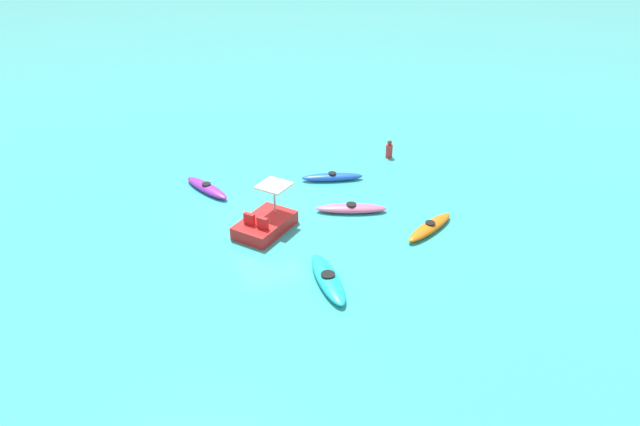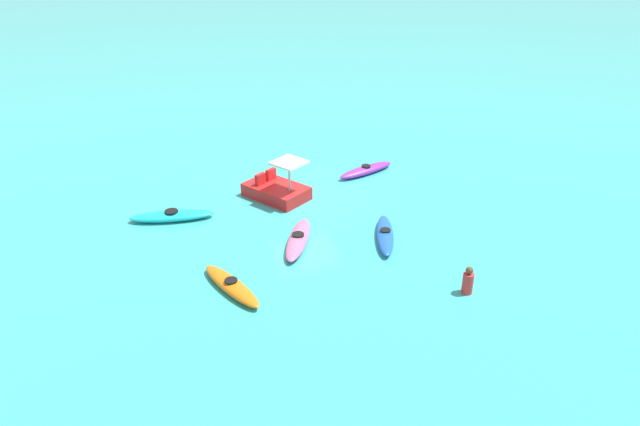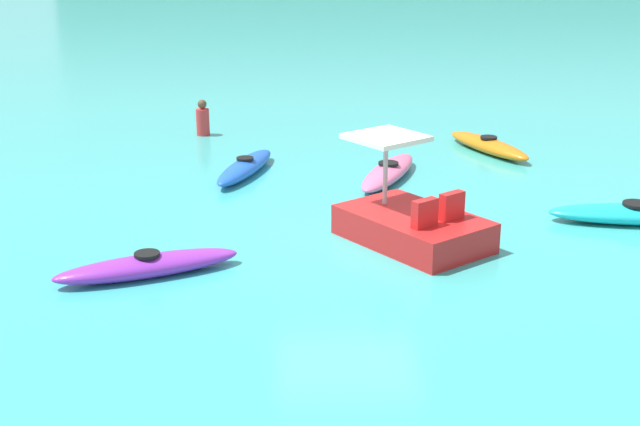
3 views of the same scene
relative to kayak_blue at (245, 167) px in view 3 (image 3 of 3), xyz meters
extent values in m
plane|color=#38ADA8|center=(1.89, -3.77, -0.16)|extent=(600.00, 600.00, 0.00)
ellipsoid|color=blue|center=(0.00, 0.00, 0.00)|extent=(1.39, 2.78, 0.32)
cylinder|color=black|center=(0.00, 0.00, 0.18)|extent=(0.45, 0.45, 0.05)
ellipsoid|color=#19B7C6|center=(6.93, -3.32, 0.00)|extent=(3.06, 1.09, 0.32)
cylinder|color=black|center=(6.93, -3.32, 0.18)|extent=(0.53, 0.53, 0.05)
ellipsoid|color=pink|center=(2.92, -0.49, 0.00)|extent=(1.72, 2.88, 0.32)
cylinder|color=black|center=(2.92, -0.49, 0.18)|extent=(0.54, 0.54, 0.05)
ellipsoid|color=orange|center=(5.44, 1.65, 0.00)|extent=(1.69, 2.75, 0.32)
cylinder|color=black|center=(5.44, 1.65, 0.18)|extent=(0.50, 0.50, 0.05)
ellipsoid|color=purple|center=(-1.21, -5.43, 0.00)|extent=(2.80, 1.56, 0.32)
cylinder|color=black|center=(-1.21, -5.43, 0.18)|extent=(0.49, 0.49, 0.05)
cube|color=red|center=(2.92, -4.17, 0.09)|extent=(2.62, 2.82, 0.50)
cube|color=red|center=(3.00, -4.79, 0.56)|extent=(0.45, 0.39, 0.44)
cube|color=red|center=(3.49, -4.44, 0.56)|extent=(0.45, 0.39, 0.44)
cylinder|color=#B2B2B7|center=(2.51, -3.60, 0.89)|extent=(0.08, 0.08, 1.10)
cube|color=silver|center=(2.51, -3.60, 1.48)|extent=(1.54, 1.54, 0.08)
cylinder|color=red|center=(-1.19, 3.57, 0.16)|extent=(0.45, 0.45, 0.65)
sphere|color=brown|center=(-1.19, 3.57, 0.61)|extent=(0.22, 0.22, 0.22)
camera|label=1|loc=(21.36, -9.87, 11.63)|focal=32.81mm
camera|label=2|loc=(6.64, 15.97, 9.78)|focal=32.64mm
camera|label=3|loc=(0.91, -17.63, 4.88)|focal=49.44mm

